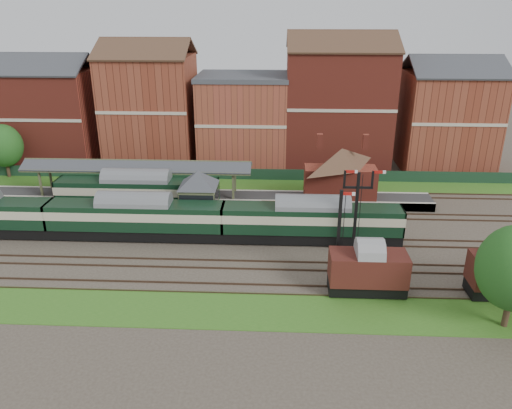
{
  "coord_description": "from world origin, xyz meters",
  "views": [
    {
      "loc": [
        5.02,
        -43.77,
        21.6
      ],
      "look_at": [
        2.87,
        2.0,
        3.0
      ],
      "focal_mm": 35.0,
      "sensor_mm": 36.0,
      "label": 1
    }
  ],
  "objects_px": {
    "semaphore_bracket": "(357,208)",
    "goods_van_a": "(368,270)",
    "platform_railcar": "(138,192)",
    "signal_box": "(199,197)",
    "dmu_train": "(136,217)"
  },
  "relations": [
    {
      "from": "signal_box",
      "to": "goods_van_a",
      "type": "xyz_separation_m",
      "value": [
        15.21,
        -12.25,
        -1.11
      ]
    },
    {
      "from": "semaphore_bracket",
      "to": "signal_box",
      "type": "bearing_deg",
      "value": 159.08
    },
    {
      "from": "semaphore_bracket",
      "to": "goods_van_a",
      "type": "bearing_deg",
      "value": -88.52
    },
    {
      "from": "goods_van_a",
      "to": "signal_box",
      "type": "bearing_deg",
      "value": 141.15
    },
    {
      "from": "signal_box",
      "to": "goods_van_a",
      "type": "bearing_deg",
      "value": -38.85
    },
    {
      "from": "goods_van_a",
      "to": "platform_railcar",
      "type": "bearing_deg",
      "value": 145.42
    },
    {
      "from": "signal_box",
      "to": "goods_van_a",
      "type": "distance_m",
      "value": 19.56
    },
    {
      "from": "semaphore_bracket",
      "to": "dmu_train",
      "type": "height_order",
      "value": "semaphore_bracket"
    },
    {
      "from": "semaphore_bracket",
      "to": "platform_railcar",
      "type": "height_order",
      "value": "semaphore_bracket"
    },
    {
      "from": "signal_box",
      "to": "platform_railcar",
      "type": "distance_m",
      "value": 8.01
    },
    {
      "from": "signal_box",
      "to": "goods_van_a",
      "type": "relative_size",
      "value": 0.99
    },
    {
      "from": "platform_railcar",
      "to": "goods_van_a",
      "type": "height_order",
      "value": "platform_railcar"
    },
    {
      "from": "platform_railcar",
      "to": "semaphore_bracket",
      "type": "bearing_deg",
      "value": -21.96
    },
    {
      "from": "dmu_train",
      "to": "goods_van_a",
      "type": "height_order",
      "value": "dmu_train"
    },
    {
      "from": "dmu_train",
      "to": "platform_railcar",
      "type": "relative_size",
      "value": 2.9
    }
  ]
}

